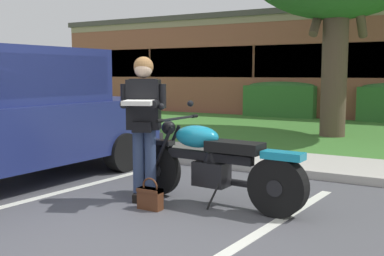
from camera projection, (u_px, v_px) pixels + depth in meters
The scene contains 10 objects.
ground_plane at pixel (118, 226), 4.58m from camera, with size 140.00×140.00×0.00m, color #4C4C51.
curb_strip at pixel (243, 166), 7.23m from camera, with size 60.00×0.20×0.12m, color #B7B2A8.
concrete_walk at pixel (263, 159), 7.96m from camera, with size 60.00×1.50×0.08m, color #B7B2A8.
grass_lawn at pixel (323, 133), 11.52m from camera, with size 60.00×6.76×0.06m, color #3D752D.
stall_stripe_0 at pixel (28, 200), 5.50m from camera, with size 0.12×4.40×0.01m, color silver.
stall_stripe_1 at pixel (243, 243), 4.12m from camera, with size 0.12×4.40×0.01m, color silver.
motorcycle at pixel (220, 165), 5.23m from camera, with size 2.24×0.82×1.18m.
rider_person at pixel (144, 117), 5.37m from camera, with size 0.58×0.66×1.70m.
handbag at pixel (150, 197), 5.13m from camera, with size 0.28×0.13×0.36m.
hedge_left at pixel (281, 99), 15.60m from camera, with size 2.42×0.90×1.24m.
Camera 1 is at (2.84, -3.48, 1.51)m, focal length 43.11 mm.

